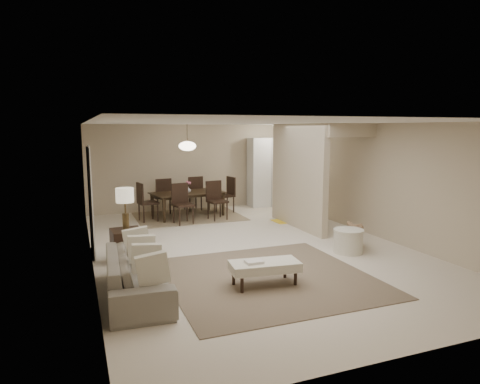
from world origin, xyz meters
name	(u,v)px	position (x,y,z in m)	size (l,w,h in m)	color
floor	(248,247)	(0.00, 0.00, 0.00)	(9.00, 9.00, 0.00)	beige
ceiling	(249,123)	(0.00, 0.00, 2.50)	(9.00, 9.00, 0.00)	white
back_wall	(191,167)	(0.00, 4.50, 1.25)	(6.00, 6.00, 0.00)	#BEAC90
left_wall	(89,195)	(-3.00, 0.00, 1.25)	(9.00, 9.00, 0.00)	#BEAC90
right_wall	(372,180)	(3.00, 0.00, 1.25)	(9.00, 9.00, 0.00)	#BEAC90
partition	(298,176)	(1.80, 1.25, 1.25)	(0.15, 2.50, 2.50)	#BEAC90
doorway	(90,202)	(-2.97, 0.60, 1.02)	(0.04, 0.90, 2.04)	black
pantry_cabinet	(268,172)	(2.35, 4.15, 1.05)	(1.20, 0.55, 2.10)	white
flush_light	(281,126)	(2.30, 3.20, 2.46)	(0.44, 0.44, 0.05)	white
living_rug	(268,277)	(-0.38, -1.78, 0.01)	(3.20, 3.20, 0.01)	brown
sofa	(137,275)	(-2.45, -1.78, 0.31)	(0.83, 2.12, 0.62)	gray
ottoman_bench	(265,267)	(-0.58, -2.08, 0.30)	(1.10, 0.60, 0.38)	beige
side_table	(127,245)	(-2.40, -0.02, 0.29)	(0.53, 0.53, 0.58)	black
table_lamp	(125,199)	(-2.40, -0.02, 1.14)	(0.32, 0.32, 0.76)	#4D3C21
round_pouf	(348,241)	(1.67, -1.05, 0.23)	(0.58, 0.58, 0.45)	beige
wicker_basket	(354,239)	(2.04, -0.73, 0.15)	(0.34, 0.34, 0.29)	brown
dining_rug	(189,216)	(-0.38, 3.38, 0.01)	(2.80, 2.10, 0.01)	#746248
dining_table	(188,205)	(-0.38, 3.38, 0.33)	(1.90, 1.06, 0.67)	black
dining_chairs	(188,198)	(-0.38, 3.38, 0.51)	(2.76, 2.19, 1.02)	black
vase	(188,190)	(-0.38, 3.38, 0.74)	(0.15, 0.15, 0.15)	silver
yellow_mat	(290,220)	(1.97, 1.91, 0.01)	(0.91, 0.56, 0.01)	yellow
pendant_light	(187,146)	(-0.38, 3.38, 1.92)	(0.46, 0.46, 0.71)	#4D3C21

